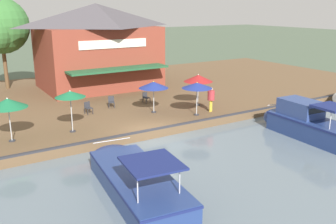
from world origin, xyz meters
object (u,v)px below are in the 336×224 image
(waterfront_restaurant, at_px, (98,45))
(person_at_quay_edge, at_px, (211,96))
(cafe_chair_mid_patio, at_px, (146,97))
(tree_upstream_bank, at_px, (106,40))
(patio_umbrella_mid_patio_right, at_px, (8,103))
(cafe_chair_far_corner_seat, at_px, (88,107))
(patio_umbrella_far_corner, at_px, (154,85))
(patio_umbrella_near_quay_edge, at_px, (198,78))
(motorboat_second_along, at_px, (303,122))
(cafe_chair_under_first_umbrella, at_px, (111,101))
(patio_umbrella_back_row, at_px, (70,94))
(patio_umbrella_mid_patio_left, at_px, (197,85))
(motorboat_fourth_along, at_px, (132,176))

(waterfront_restaurant, xyz_separation_m, person_at_quay_edge, (12.34, 3.61, -2.73))
(cafe_chair_mid_patio, distance_m, tree_upstream_bank, 14.08)
(patio_umbrella_mid_patio_right, height_order, cafe_chair_far_corner_seat, patio_umbrella_mid_patio_right)
(cafe_chair_mid_patio, relative_size, person_at_quay_edge, 0.48)
(patio_umbrella_far_corner, bearing_deg, cafe_chair_mid_patio, 163.36)
(patio_umbrella_far_corner, bearing_deg, tree_upstream_bank, 168.79)
(waterfront_restaurant, relative_size, patio_umbrella_near_quay_edge, 4.39)
(patio_umbrella_far_corner, height_order, motorboat_second_along, patio_umbrella_far_corner)
(patio_umbrella_near_quay_edge, bearing_deg, motorboat_second_along, 17.77)
(patio_umbrella_far_corner, bearing_deg, cafe_chair_under_first_umbrella, -143.97)
(patio_umbrella_back_row, bearing_deg, patio_umbrella_mid_patio_left, 83.44)
(motorboat_second_along, distance_m, motorboat_fourth_along, 12.34)
(patio_umbrella_mid_patio_right, relative_size, cafe_chair_mid_patio, 2.96)
(cafe_chair_mid_patio, bearing_deg, patio_umbrella_mid_patio_left, 16.06)
(patio_umbrella_mid_patio_right, xyz_separation_m, patio_umbrella_far_corner, (-1.04, 9.71, -0.22))
(patio_umbrella_near_quay_edge, relative_size, patio_umbrella_back_row, 0.94)
(waterfront_restaurant, bearing_deg, cafe_chair_mid_patio, 6.08)
(cafe_chair_mid_patio, height_order, motorboat_second_along, motorboat_second_along)
(patio_umbrella_far_corner, height_order, person_at_quay_edge, patio_umbrella_far_corner)
(cafe_chair_under_first_umbrella, bearing_deg, patio_umbrella_back_row, -46.59)
(person_at_quay_edge, bearing_deg, cafe_chair_far_corner_seat, -117.76)
(cafe_chair_under_first_umbrella, relative_size, motorboat_second_along, 0.13)
(patio_umbrella_mid_patio_right, distance_m, cafe_chair_mid_patio, 11.29)
(cafe_chair_far_corner_seat, xyz_separation_m, motorboat_fourth_along, (10.69, -1.84, -0.47))
(patio_umbrella_mid_patio_right, relative_size, cafe_chair_under_first_umbrella, 2.96)
(waterfront_restaurant, xyz_separation_m, patio_umbrella_mid_patio_left, (12.54, 2.21, -1.75))
(cafe_chair_under_first_umbrella, relative_size, motorboat_fourth_along, 0.10)
(waterfront_restaurant, distance_m, patio_umbrella_back_row, 13.24)
(cafe_chair_mid_patio, distance_m, cafe_chair_far_corner_seat, 4.96)
(patio_umbrella_near_quay_edge, height_order, cafe_chair_under_first_umbrella, patio_umbrella_near_quay_edge)
(cafe_chair_under_first_umbrella, bearing_deg, cafe_chair_mid_patio, 87.24)
(cafe_chair_far_corner_seat, distance_m, motorboat_fourth_along, 10.86)
(patio_umbrella_mid_patio_right, xyz_separation_m, motorboat_fourth_along, (7.57, 3.76, -2.21))
(waterfront_restaurant, relative_size, person_at_quay_edge, 5.92)
(tree_upstream_bank, bearing_deg, motorboat_second_along, 7.52)
(patio_umbrella_mid_patio_left, distance_m, patio_umbrella_back_row, 8.54)
(waterfront_restaurant, height_order, patio_umbrella_near_quay_edge, waterfront_restaurant)
(patio_umbrella_back_row, height_order, cafe_chair_mid_patio, patio_umbrella_back_row)
(cafe_chair_far_corner_seat, height_order, person_at_quay_edge, person_at_quay_edge)
(cafe_chair_under_first_umbrella, distance_m, cafe_chair_mid_patio, 2.85)
(patio_umbrella_mid_patio_left, bearing_deg, cafe_chair_mid_patio, -163.94)
(patio_umbrella_mid_patio_left, height_order, patio_umbrella_far_corner, patio_umbrella_mid_patio_left)
(patio_umbrella_mid_patio_left, height_order, motorboat_second_along, patio_umbrella_mid_patio_left)
(cafe_chair_far_corner_seat, bearing_deg, motorboat_second_along, 46.68)
(waterfront_restaurant, relative_size, patio_umbrella_mid_patio_right, 4.18)
(patio_umbrella_back_row, distance_m, cafe_chair_under_first_umbrella, 6.11)
(patio_umbrella_mid_patio_right, xyz_separation_m, motorboat_second_along, (6.75, 16.07, -1.89))
(tree_upstream_bank, bearing_deg, patio_umbrella_mid_patio_right, -36.93)
(patio_umbrella_mid_patio_right, xyz_separation_m, person_at_quay_edge, (0.93, 13.30, -1.09))
(patio_umbrella_back_row, relative_size, person_at_quay_edge, 1.44)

